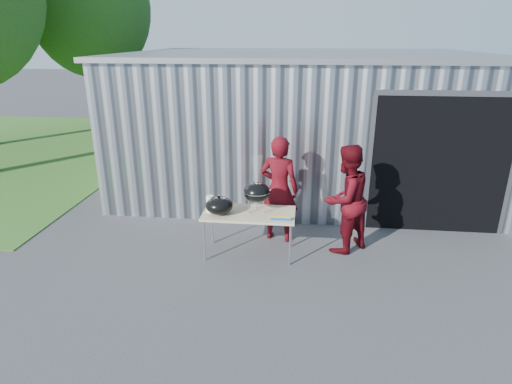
# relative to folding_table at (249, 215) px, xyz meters

# --- Properties ---
(ground) EXTENTS (80.00, 80.00, 0.00)m
(ground) POSITION_rel_folding_table_xyz_m (-0.01, -0.39, -0.71)
(ground) COLOR #363638
(building) EXTENTS (8.20, 6.20, 3.10)m
(building) POSITION_rel_folding_table_xyz_m (0.90, 4.20, 0.83)
(building) COLOR silver
(building) RESTS_ON ground
(tree_far) EXTENTS (4.04, 4.04, 6.69)m
(tree_far) POSITION_rel_folding_table_xyz_m (-6.51, 8.61, 3.64)
(tree_far) COLOR #442D19
(tree_far) RESTS_ON ground
(folding_table) EXTENTS (1.50, 0.75, 0.75)m
(folding_table) POSITION_rel_folding_table_xyz_m (0.00, 0.00, 0.00)
(folding_table) COLOR tan
(folding_table) RESTS_ON ground
(kettle_grill) EXTENTS (0.44, 0.44, 0.94)m
(kettle_grill) POSITION_rel_folding_table_xyz_m (0.12, 0.06, 0.46)
(kettle_grill) COLOR black
(kettle_grill) RESTS_ON folding_table
(grill_lid) EXTENTS (0.44, 0.44, 0.32)m
(grill_lid) POSITION_rel_folding_table_xyz_m (-0.47, -0.10, 0.18)
(grill_lid) COLOR black
(grill_lid) RESTS_ON folding_table
(paper_towels) EXTENTS (0.12, 0.12, 0.28)m
(paper_towels) POSITION_rel_folding_table_xyz_m (-0.63, -0.05, 0.18)
(paper_towels) COLOR white
(paper_towels) RESTS_ON folding_table
(white_tub) EXTENTS (0.20, 0.15, 0.10)m
(white_tub) POSITION_rel_folding_table_xyz_m (-0.55, 0.22, 0.09)
(white_tub) COLOR white
(white_tub) RESTS_ON folding_table
(foil_box) EXTENTS (0.32, 0.05, 0.06)m
(foil_box) POSITION_rel_folding_table_xyz_m (0.53, -0.25, 0.07)
(foil_box) COLOR #184B9F
(foil_box) RESTS_ON folding_table
(person_cook) EXTENTS (0.78, 0.61, 1.89)m
(person_cook) POSITION_rel_folding_table_xyz_m (0.45, 0.63, 0.24)
(person_cook) COLOR #49070E
(person_cook) RESTS_ON ground
(person_bystander) EXTENTS (1.13, 1.12, 1.84)m
(person_bystander) POSITION_rel_folding_table_xyz_m (1.57, 0.33, 0.21)
(person_bystander) COLOR #49070E
(person_bystander) RESTS_ON ground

